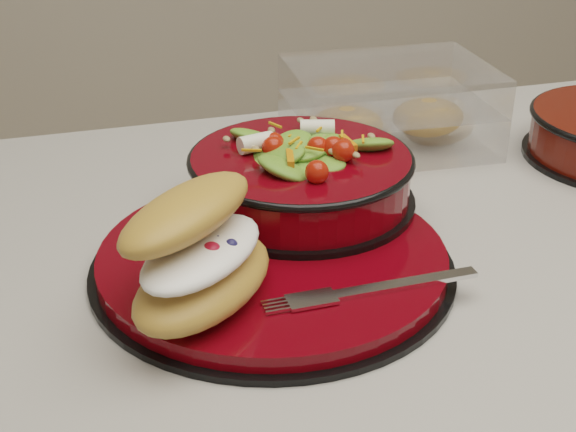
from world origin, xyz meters
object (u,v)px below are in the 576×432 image
object	(u,v)px
salad_bowl	(301,170)
croissant	(201,252)
fork	(377,288)
pastry_box	(389,108)
dinner_plate	(274,260)

from	to	relation	value
salad_bowl	croissant	size ratio (longest dim) A/B	1.25
fork	pastry_box	bearing A→B (deg)	-24.83
dinner_plate	fork	distance (m)	0.10
dinner_plate	fork	size ratio (longest dim) A/B	1.97
salad_bowl	pastry_box	size ratio (longest dim) A/B	0.93
croissant	pastry_box	size ratio (longest dim) A/B	0.74
salad_bowl	fork	world-z (taller)	salad_bowl
pastry_box	salad_bowl	bearing A→B (deg)	-131.58
croissant	pastry_box	xyz separation A→B (m)	(0.28, 0.30, -0.02)
croissant	fork	bearing A→B (deg)	-57.44
fork	pastry_box	distance (m)	0.35
croissant	salad_bowl	bearing A→B (deg)	2.34
fork	pastry_box	size ratio (longest dim) A/B	0.68
dinner_plate	croissant	xyz separation A→B (m)	(-0.07, -0.06, 0.05)
dinner_plate	salad_bowl	xyz separation A→B (m)	(0.05, 0.08, 0.04)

